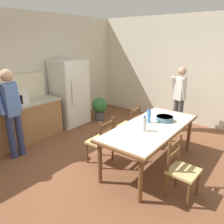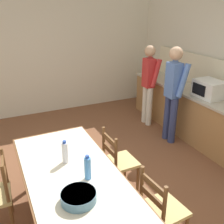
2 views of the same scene
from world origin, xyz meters
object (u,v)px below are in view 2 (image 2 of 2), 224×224
person_at_counter (173,91)px  dining_table (74,181)px  bottle_off_centre (88,168)px  person_at_sink (149,82)px  bottle_near_centre (65,152)px  microwave (209,89)px  serving_bowl (79,196)px  chair_side_far_right (161,209)px  chair_side_far_left (118,162)px

person_at_counter → dining_table: bearing=-148.8°
dining_table → bottle_off_centre: 0.26m
bottle_off_centre → person_at_sink: bearing=136.8°
bottle_near_centre → bottle_off_centre: same height
bottle_near_centre → person_at_counter: (-1.10, 2.27, 0.08)m
microwave → dining_table: 3.00m
serving_bowl → microwave: bearing=116.6°
microwave → chair_side_far_right: (1.53, -2.01, -0.60)m
serving_bowl → chair_side_far_right: (0.10, 0.84, -0.40)m
bottle_near_centre → person_at_counter: 2.53m
bottle_near_centre → person_at_sink: (-1.93, 2.29, 0.02)m
serving_bowl → person_at_counter: (-1.76, 2.34, 0.15)m
bottle_near_centre → serving_bowl: bearing=-5.5°
microwave → serving_bowl: (1.43, -2.85, -0.21)m
microwave → person_at_counter: (-0.33, -0.52, -0.06)m
dining_table → person_at_sink: 3.19m
bottle_off_centre → chair_side_far_right: bottle_off_centre is taller
serving_bowl → person_at_sink: person_at_sink is taller
dining_table → bottle_off_centre: bottle_off_centre is taller
microwave → bottle_near_centre: size_ratio=1.85×
chair_side_far_left → chair_side_far_right: same height
chair_side_far_right → bottle_off_centre: bearing=55.3°
bottle_near_centre → bottle_off_centre: 0.40m
person_at_sink → bottle_near_centre: bearing=-139.9°
dining_table → person_at_counter: size_ratio=1.25×
bottle_near_centre → chair_side_far_right: 1.19m
bottle_near_centre → bottle_off_centre: (0.38, 0.12, 0.00)m
dining_table → person_at_sink: person_at_sink is taller
microwave → serving_bowl: 3.20m
dining_table → serving_bowl: 0.41m
dining_table → bottle_off_centre: size_ratio=8.14×
dining_table → bottle_near_centre: bearing=-179.3°
bottle_near_centre → chair_side_far_left: 0.93m
serving_bowl → chair_side_far_left: bearing=136.8°
bottle_near_centre → microwave: bearing=105.5°
bottle_off_centre → person_at_counter: (-1.48, 2.15, 0.08)m
chair_side_far_right → person_at_sink: size_ratio=0.55×
chair_side_far_right → person_at_counter: size_ratio=0.52×
microwave → serving_bowl: size_ratio=1.56×
chair_side_far_right → person_at_sink: (-2.69, 1.51, 0.49)m
dining_table → bottle_off_centre: (0.11, 0.12, 0.20)m
bottle_near_centre → chair_side_far_left: bearing=106.5°
microwave → chair_side_far_left: size_ratio=0.55×
chair_side_far_right → person_at_counter: (-1.86, 1.49, 0.55)m
microwave → chair_side_far_right: size_ratio=0.55×
bottle_off_centre → chair_side_far_left: (-0.61, 0.64, -0.47)m
bottle_off_centre → microwave: bearing=113.4°
serving_bowl → dining_table: bearing=170.1°
person_at_counter → chair_side_far_left: bearing=-149.9°
dining_table → chair_side_far_left: 0.95m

